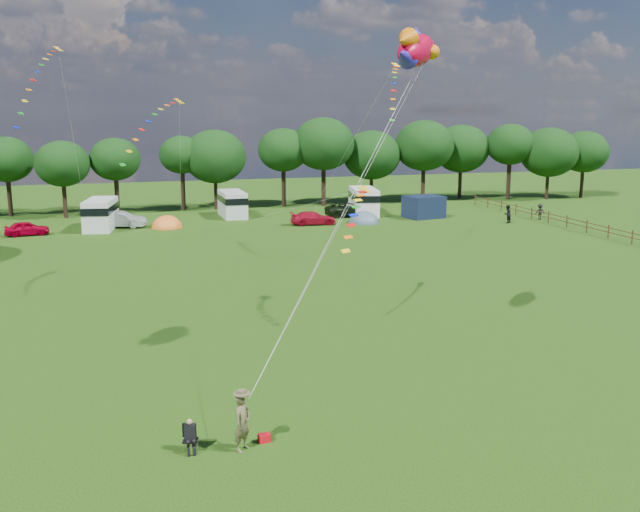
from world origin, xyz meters
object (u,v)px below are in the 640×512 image
object	(u,v)px
car_c	(313,218)
campervan_d	(364,201)
car_d	(350,210)
tent_greyblue	(364,223)
fish_kite	(414,50)
walker_b	(540,212)
campervan_b	(101,213)
campervan_c	(232,203)
camp_chair	(190,432)
walker_a	(507,214)
tent_orange	(167,228)
car_b	(121,220)
car_a	(27,228)
kite_flyer	(242,422)

from	to	relation	value
car_c	campervan_d	size ratio (longest dim) A/B	0.69
car_d	tent_greyblue	distance (m)	4.63
fish_kite	walker_b	bearing A→B (deg)	1.74
campervan_b	tent_greyblue	xyz separation A→B (m)	(25.17, -3.38, -1.51)
campervan_b	tent_greyblue	world-z (taller)	campervan_b
fish_kite	campervan_c	bearing A→B (deg)	42.05
camp_chair	campervan_d	bearing A→B (deg)	82.77
car_c	car_d	xyz separation A→B (m)	(5.25, 4.28, 0.08)
camp_chair	walker_a	distance (m)	53.67
tent_orange	car_b	bearing A→B (deg)	162.59
car_a	car_d	xyz separation A→B (m)	(31.61, 2.96, 0.08)
car_b	kite_flyer	distance (m)	48.53
kite_flyer	car_c	bearing A→B (deg)	25.72
walker_a	car_c	bearing A→B (deg)	-40.52
kite_flyer	walker_b	distance (m)	56.73
car_d	fish_kite	world-z (taller)	fish_kite
car_b	campervan_c	size ratio (longest dim) A/B	0.79
tent_greyblue	kite_flyer	bearing A→B (deg)	-114.56
campervan_c	car_b	bearing A→B (deg)	109.30
car_b	tent_greyblue	distance (m)	23.67
fish_kite	walker_b	world-z (taller)	fish_kite
car_b	camp_chair	distance (m)	48.05
car_b	campervan_c	bearing A→B (deg)	-53.16
car_d	tent_greyblue	xyz separation A→B (m)	(-0.05, -4.57, -0.71)
car_c	walker_b	xyz separation A→B (m)	(23.32, -3.32, 0.15)
tent_orange	fish_kite	bearing A→B (deg)	-79.95
fish_kite	campervan_d	bearing A→B (deg)	24.57
campervan_b	car_b	bearing A→B (deg)	-67.39
campervan_b	campervan_d	xyz separation A→B (m)	(27.02, 1.88, 0.01)
walker_a	tent_orange	bearing A→B (deg)	-38.59
car_b	campervan_d	bearing A→B (deg)	-69.58
car_a	car_c	size ratio (longest dim) A/B	0.90
campervan_d	fish_kite	bearing A→B (deg)	172.80
campervan_b	walker_b	bearing A→B (deg)	-88.37
campervan_b	car_d	bearing A→B (deg)	-77.24
car_a	campervan_c	xyz separation A→B (m)	(19.65, 6.28, 0.80)
campervan_b	camp_chair	distance (m)	47.74
car_a	walker_b	world-z (taller)	walker_b
camp_chair	walker_b	bearing A→B (deg)	64.29
car_a	car_c	distance (m)	26.39
car_d	walker_a	xyz separation A→B (m)	(13.58, -8.77, 0.18)
tent_greyblue	camp_chair	size ratio (longest dim) A/B	2.93
campervan_b	tent_orange	distance (m)	6.27
fish_kite	tent_orange	bearing A→B (deg)	52.09
walker_a	walker_b	world-z (taller)	walker_a
campervan_b	kite_flyer	xyz separation A→B (m)	(4.76, -48.04, -0.54)
campervan_c	fish_kite	distance (m)	47.85
car_a	walker_b	bearing A→B (deg)	-102.56
car_b	campervan_b	world-z (taller)	campervan_b
tent_greyblue	car_a	bearing A→B (deg)	177.07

